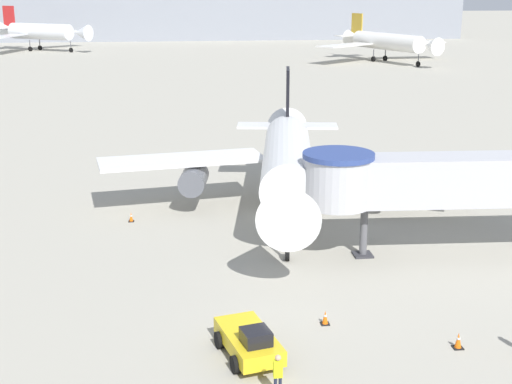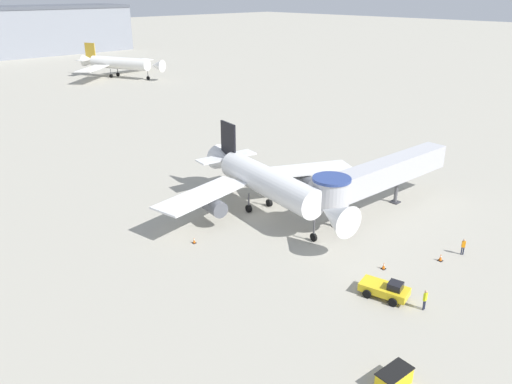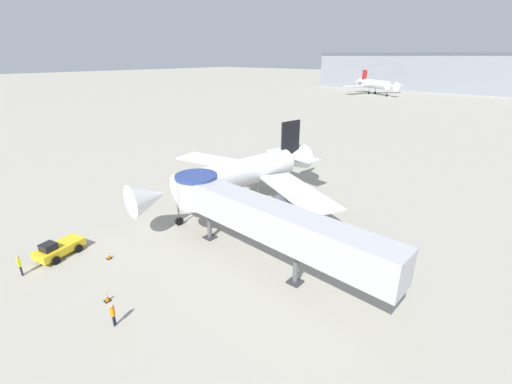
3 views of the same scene
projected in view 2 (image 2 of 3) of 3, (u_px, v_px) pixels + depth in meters
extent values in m
plane|color=#A8A393|center=(263.00, 215.00, 58.35)|extent=(800.00, 800.00, 0.00)
cylinder|color=white|center=(269.00, 183.00, 56.88)|extent=(5.80, 16.03, 3.34)
cone|color=white|center=(335.00, 216.00, 48.47)|extent=(3.88, 4.16, 3.34)
cone|color=white|center=(228.00, 162.00, 63.75)|extent=(4.09, 5.47, 3.34)
cube|color=white|center=(202.00, 195.00, 54.90)|extent=(12.13, 5.64, 0.22)
cube|color=white|center=(306.00, 169.00, 62.78)|extent=(12.16, 8.80, 0.22)
cube|color=black|center=(228.00, 139.00, 62.43)|extent=(0.74, 3.17, 4.34)
cube|color=white|center=(227.00, 157.00, 63.72)|extent=(8.18, 3.45, 0.18)
cylinder|color=#565960|center=(214.00, 206.00, 55.12)|extent=(2.32, 3.42, 1.84)
cylinder|color=#565960|center=(305.00, 182.00, 62.02)|extent=(2.32, 3.42, 1.84)
cylinder|color=#4C4C51|center=(314.00, 229.00, 51.76)|extent=(0.18, 0.18, 1.92)
cylinder|color=black|center=(314.00, 237.00, 52.13)|extent=(0.40, 0.93, 0.90)
cylinder|color=#4C4C51|center=(249.00, 201.00, 58.58)|extent=(0.22, 0.22, 1.92)
cylinder|color=black|center=(249.00, 208.00, 58.94)|extent=(0.54, 0.95, 0.90)
cylinder|color=#4C4C51|center=(269.00, 195.00, 60.15)|extent=(0.22, 0.22, 1.92)
cylinder|color=black|center=(269.00, 203.00, 60.52)|extent=(0.54, 0.95, 0.90)
cube|color=#B7B7BC|center=(389.00, 171.00, 58.81)|extent=(20.53, 3.71, 2.80)
cylinder|color=#B7B7BC|center=(331.00, 193.00, 52.65)|extent=(3.90, 3.90, 2.80)
cylinder|color=navy|center=(332.00, 179.00, 52.07)|extent=(4.10, 4.10, 0.30)
cylinder|color=#56565B|center=(339.00, 214.00, 54.76)|extent=(0.44, 0.44, 3.17)
cube|color=#333338|center=(338.00, 227.00, 55.34)|extent=(1.10, 1.10, 0.12)
cylinder|color=#56565B|center=(396.00, 191.00, 61.16)|extent=(0.44, 0.44, 3.17)
cube|color=#333338|center=(395.00, 202.00, 61.74)|extent=(1.10, 1.10, 0.12)
cube|color=yellow|center=(384.00, 289.00, 42.62)|extent=(2.77, 4.40, 0.68)
cube|color=black|center=(395.00, 286.00, 41.91)|extent=(1.36, 1.37, 0.61)
cylinder|color=black|center=(393.00, 302.00, 41.43)|extent=(0.47, 0.80, 0.75)
cylinder|color=black|center=(400.00, 291.00, 42.93)|extent=(0.47, 0.80, 0.75)
cylinder|color=black|center=(367.00, 294.00, 42.56)|extent=(0.47, 0.80, 0.75)
cylinder|color=black|center=(375.00, 283.00, 44.06)|extent=(0.47, 0.80, 0.75)
cube|color=yellow|center=(394.00, 379.00, 33.03)|extent=(2.55, 1.50, 1.15)
cube|color=black|center=(395.00, 371.00, 32.80)|extent=(2.70, 1.59, 0.08)
cube|color=black|center=(383.00, 269.00, 47.08)|extent=(0.42, 0.42, 0.04)
cone|color=orange|center=(384.00, 266.00, 46.95)|extent=(0.29, 0.29, 0.65)
cylinder|color=white|center=(384.00, 265.00, 46.92)|extent=(0.16, 0.16, 0.08)
cube|color=black|center=(440.00, 261.00, 48.50)|extent=(0.45, 0.45, 0.04)
cone|color=orange|center=(441.00, 257.00, 48.36)|extent=(0.31, 0.31, 0.70)
cylinder|color=white|center=(441.00, 256.00, 48.32)|extent=(0.17, 0.17, 0.08)
cube|color=black|center=(194.00, 243.00, 51.85)|extent=(0.38, 0.38, 0.04)
cone|color=orange|center=(194.00, 240.00, 51.73)|extent=(0.26, 0.26, 0.60)
cylinder|color=white|center=(194.00, 240.00, 51.71)|extent=(0.14, 0.14, 0.07)
cylinder|color=#1E2338|center=(424.00, 305.00, 40.90)|extent=(0.13, 0.13, 0.89)
cylinder|color=#1E2338|center=(425.00, 304.00, 41.02)|extent=(0.13, 0.13, 0.89)
cube|color=#D1E019|center=(425.00, 297.00, 40.66)|extent=(0.36, 0.21, 0.71)
sphere|color=tan|center=(426.00, 292.00, 40.48)|extent=(0.24, 0.24, 0.24)
cylinder|color=#1E2338|center=(463.00, 251.00, 49.47)|extent=(0.12, 0.12, 0.84)
cylinder|color=#1E2338|center=(462.00, 251.00, 49.49)|extent=(0.12, 0.12, 0.84)
cube|color=orange|center=(464.00, 244.00, 49.20)|extent=(0.36, 0.38, 0.66)
sphere|color=tan|center=(464.00, 240.00, 49.03)|extent=(0.23, 0.23, 0.23)
cylinder|color=white|center=(120.00, 63.00, 147.10)|extent=(10.45, 19.60, 3.44)
cone|color=white|center=(157.00, 66.00, 142.02)|extent=(4.59, 4.78, 3.44)
cone|color=white|center=(91.00, 61.00, 151.39)|extent=(5.10, 6.06, 3.44)
cube|color=white|center=(93.00, 69.00, 141.12)|extent=(13.60, 12.36, 0.22)
cube|color=white|center=(131.00, 61.00, 155.66)|extent=(14.11, 5.44, 0.22)
cube|color=gold|center=(90.00, 51.00, 150.12)|extent=(1.59, 3.55, 4.47)
cube|color=white|center=(90.00, 59.00, 151.26)|extent=(9.72, 5.89, 0.18)
cylinder|color=#4C4C51|center=(148.00, 75.00, 144.35)|extent=(0.18, 0.18, 1.98)
cylinder|color=black|center=(148.00, 78.00, 144.72)|extent=(0.65, 1.12, 1.10)
cylinder|color=#4C4C51|center=(111.00, 73.00, 147.78)|extent=(0.22, 0.22, 1.98)
cylinder|color=black|center=(111.00, 76.00, 148.15)|extent=(0.78, 1.17, 1.10)
cylinder|color=#4C4C51|center=(118.00, 71.00, 150.38)|extent=(0.22, 0.22, 1.98)
cylinder|color=black|center=(118.00, 74.00, 150.76)|extent=(0.78, 1.17, 1.10)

